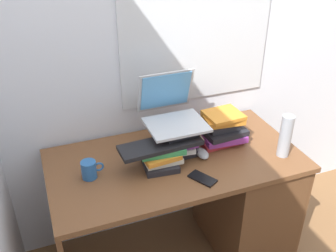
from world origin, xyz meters
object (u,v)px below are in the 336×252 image
object	(u,v)px
mug	(89,169)
keyboard	(161,145)
book_stack_keyboard_riser	(161,156)
water_bottle	(285,136)
cell_phone	(202,178)
book_stack_side	(222,129)
laptop	(172,110)
book_stack_tall	(177,140)
desk	(229,196)
computer_mouse	(202,153)

from	to	relation	value
mug	keyboard	bearing A→B (deg)	-5.11
book_stack_keyboard_riser	water_bottle	world-z (taller)	water_bottle
book_stack_keyboard_riser	cell_phone	distance (m)	0.24
book_stack_keyboard_riser	book_stack_side	world-z (taller)	book_stack_side
laptop	cell_phone	size ratio (longest dim) A/B	2.36
book_stack_tall	book_stack_keyboard_riser	world-z (taller)	book_stack_tall
book_stack_side	cell_phone	bearing A→B (deg)	-132.35
water_bottle	book_stack_side	bearing A→B (deg)	137.02
desk	keyboard	distance (m)	0.63
laptop	water_bottle	world-z (taller)	laptop
water_bottle	book_stack_keyboard_riser	bearing A→B (deg)	167.32
laptop	water_bottle	xyz separation A→B (m)	(0.52, -0.29, -0.11)
book_stack_keyboard_riser	computer_mouse	bearing A→B (deg)	-0.70
cell_phone	water_bottle	bearing A→B (deg)	-24.76
keyboard	cell_phone	xyz separation A→B (m)	(0.15, -0.18, -0.12)
book_stack_side	laptop	xyz separation A→B (m)	(-0.28, 0.06, 0.14)
book_stack_tall	book_stack_side	bearing A→B (deg)	2.17
computer_mouse	water_bottle	distance (m)	0.44
book_stack_keyboard_riser	laptop	xyz separation A→B (m)	(0.12, 0.14, 0.17)
desk	computer_mouse	bearing A→B (deg)	-178.39
book_stack_side	computer_mouse	world-z (taller)	book_stack_side
laptop	keyboard	world-z (taller)	laptop
laptop	desk	bearing A→B (deg)	-24.42
book_stack_tall	laptop	xyz separation A→B (m)	(-0.00, 0.07, 0.14)
book_stack_tall	laptop	size ratio (longest dim) A/B	0.78
water_bottle	cell_phone	size ratio (longest dim) A/B	1.74
desk	computer_mouse	xyz separation A→B (m)	(-0.20, -0.01, 0.35)
book_stack_keyboard_riser	keyboard	distance (m)	0.07
mug	laptop	bearing A→B (deg)	13.24
book_stack_side	mug	size ratio (longest dim) A/B	2.30
keyboard	cell_phone	distance (m)	0.26
book_stack_tall	cell_phone	xyz separation A→B (m)	(0.03, -0.26, -0.08)
desk	computer_mouse	world-z (taller)	computer_mouse
book_stack_tall	book_stack_keyboard_riser	bearing A→B (deg)	-148.25
book_stack_keyboard_riser	keyboard	world-z (taller)	keyboard
book_stack_keyboard_riser	water_bottle	bearing A→B (deg)	-12.68
book_stack_tall	laptop	world-z (taller)	laptop
book_stack_tall	keyboard	xyz separation A→B (m)	(-0.12, -0.07, 0.04)
mug	water_bottle	world-z (taller)	water_bottle
mug	cell_phone	size ratio (longest dim) A/B	0.82
computer_mouse	mug	bearing A→B (deg)	176.53
book_stack_side	keyboard	xyz separation A→B (m)	(-0.39, -0.08, 0.04)
keyboard	water_bottle	size ratio (longest dim) A/B	1.78
mug	book_stack_side	bearing A→B (deg)	3.93
book_stack_tall	mug	xyz separation A→B (m)	(-0.48, -0.04, -0.04)
book_stack_side	cell_phone	size ratio (longest dim) A/B	1.88
mug	water_bottle	bearing A→B (deg)	-10.05
book_stack_tall	water_bottle	distance (m)	0.56
desk	book_stack_keyboard_riser	world-z (taller)	book_stack_keyboard_riser
book_stack_keyboard_riser	mug	xyz separation A→B (m)	(-0.36, 0.03, -0.01)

